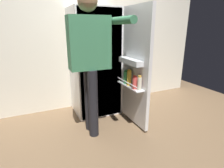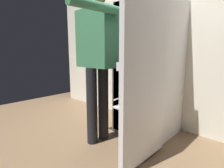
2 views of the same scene
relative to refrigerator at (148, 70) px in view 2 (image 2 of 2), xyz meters
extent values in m
plane|color=brown|center=(-0.03, -0.51, -0.81)|extent=(5.42, 5.42, 0.00)
cube|color=silver|center=(-0.03, 0.41, 0.41)|extent=(4.40, 0.10, 2.45)
cube|color=white|center=(-0.03, 0.05, 0.00)|extent=(0.68, 0.62, 1.62)
cube|color=white|center=(-0.03, -0.25, 0.00)|extent=(0.64, 0.01, 1.58)
cube|color=white|center=(-0.03, -0.21, 0.00)|extent=(0.60, 0.09, 0.01)
cube|color=white|center=(0.34, -0.59, 0.01)|extent=(0.05, 0.66, 1.58)
cube|color=white|center=(0.25, -0.59, -0.24)|extent=(0.12, 0.55, 0.01)
cylinder|color=silver|center=(0.20, -0.59, -0.18)|extent=(0.01, 0.52, 0.01)
cube|color=white|center=(0.25, -0.59, 0.10)|extent=(0.11, 0.46, 0.07)
cylinder|color=#DB4C47|center=(0.25, -0.73, -0.16)|extent=(0.06, 0.06, 0.15)
cylinder|color=#B22D28|center=(0.25, -0.73, -0.07)|extent=(0.05, 0.05, 0.02)
cylinder|color=gold|center=(0.25, -0.57, -0.13)|extent=(0.06, 0.06, 0.20)
cylinder|color=#BC8419|center=(0.25, -0.57, -0.02)|extent=(0.05, 0.05, 0.02)
cylinder|color=green|center=(0.26, -0.47, -0.15)|extent=(0.07, 0.07, 0.17)
cylinder|color=#195B28|center=(0.26, -0.47, -0.05)|extent=(0.05, 0.05, 0.02)
cylinder|color=#EDE5CC|center=(0.26, -0.81, -0.15)|extent=(0.05, 0.05, 0.17)
cylinder|color=#B78933|center=(0.26, -0.81, -0.05)|extent=(0.04, 0.04, 0.02)
cylinder|color=black|center=(-0.30, -0.48, -0.38)|extent=(0.12, 0.12, 0.86)
cylinder|color=black|center=(-0.30, -0.66, -0.38)|extent=(0.12, 0.12, 0.86)
cube|color=#3D7F56|center=(-0.30, -0.57, 0.36)|extent=(0.48, 0.23, 0.61)
cylinder|color=#3D7F56|center=(-0.29, -0.33, 0.33)|extent=(0.08, 0.08, 0.57)
cylinder|color=#3D7F56|center=(-0.02, -0.82, 0.60)|extent=(0.10, 0.58, 0.08)
camera|label=1|loc=(-0.96, -2.65, 0.53)|focal=29.33mm
camera|label=2|loc=(1.20, -1.93, 0.22)|focal=29.33mm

